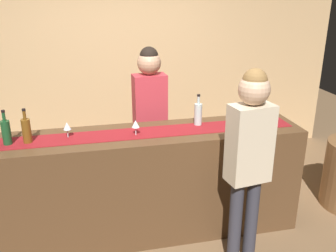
{
  "coord_description": "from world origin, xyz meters",
  "views": [
    {
      "loc": [
        -0.5,
        -3.1,
        2.28
      ],
      "look_at": [
        0.19,
        0.0,
        1.1
      ],
      "focal_mm": 39.84,
      "sensor_mm": 36.0,
      "label": 1
    }
  ],
  "objects_px": {
    "wine_bottle_amber": "(27,130)",
    "wine_glass_near_customer": "(136,124)",
    "wine_glass_mid_counter": "(232,116)",
    "customer_sipping": "(249,150)",
    "wine_glass_far_end": "(67,127)",
    "wine_bottle_clear": "(198,114)",
    "bartender": "(150,110)",
    "wine_bottle_green": "(6,132)"
  },
  "relations": [
    {
      "from": "wine_glass_mid_counter",
      "to": "customer_sipping",
      "type": "height_order",
      "value": "customer_sipping"
    },
    {
      "from": "wine_bottle_amber",
      "to": "wine_glass_mid_counter",
      "type": "xyz_separation_m",
      "value": [
        1.83,
        -0.02,
        -0.01
      ]
    },
    {
      "from": "bartender",
      "to": "customer_sipping",
      "type": "distance_m",
      "value": 1.33
    },
    {
      "from": "wine_bottle_amber",
      "to": "wine_glass_near_customer",
      "type": "height_order",
      "value": "wine_bottle_amber"
    },
    {
      "from": "wine_bottle_clear",
      "to": "wine_glass_far_end",
      "type": "xyz_separation_m",
      "value": [
        -1.2,
        -0.06,
        -0.01
      ]
    },
    {
      "from": "wine_glass_near_customer",
      "to": "customer_sipping",
      "type": "distance_m",
      "value": 1.0
    },
    {
      "from": "wine_bottle_amber",
      "to": "wine_bottle_green",
      "type": "bearing_deg",
      "value": -178.61
    },
    {
      "from": "wine_bottle_clear",
      "to": "wine_bottle_green",
      "type": "relative_size",
      "value": 1.0
    },
    {
      "from": "wine_bottle_green",
      "to": "wine_glass_near_customer",
      "type": "height_order",
      "value": "wine_bottle_green"
    },
    {
      "from": "wine_bottle_amber",
      "to": "wine_glass_far_end",
      "type": "distance_m",
      "value": 0.33
    },
    {
      "from": "wine_bottle_amber",
      "to": "wine_glass_far_end",
      "type": "height_order",
      "value": "wine_bottle_amber"
    },
    {
      "from": "wine_bottle_clear",
      "to": "wine_glass_far_end",
      "type": "relative_size",
      "value": 2.1
    },
    {
      "from": "wine_glass_mid_counter",
      "to": "wine_bottle_amber",
      "type": "bearing_deg",
      "value": 179.53
    },
    {
      "from": "wine_bottle_amber",
      "to": "wine_glass_near_customer",
      "type": "xyz_separation_m",
      "value": [
        0.91,
        -0.04,
        -0.01
      ]
    },
    {
      "from": "wine_bottle_amber",
      "to": "wine_bottle_green",
      "type": "relative_size",
      "value": 1.0
    },
    {
      "from": "customer_sipping",
      "to": "wine_bottle_clear",
      "type": "bearing_deg",
      "value": 98.0
    },
    {
      "from": "wine_glass_near_customer",
      "to": "customer_sipping",
      "type": "bearing_deg",
      "value": -34.39
    },
    {
      "from": "wine_glass_far_end",
      "to": "customer_sipping",
      "type": "distance_m",
      "value": 1.55
    },
    {
      "from": "wine_bottle_amber",
      "to": "wine_bottle_clear",
      "type": "relative_size",
      "value": 1.0
    },
    {
      "from": "wine_bottle_clear",
      "to": "bartender",
      "type": "xyz_separation_m",
      "value": [
        -0.38,
        0.48,
        -0.08
      ]
    },
    {
      "from": "wine_bottle_green",
      "to": "wine_glass_far_end",
      "type": "relative_size",
      "value": 2.1
    },
    {
      "from": "wine_bottle_clear",
      "to": "wine_glass_far_end",
      "type": "bearing_deg",
      "value": -176.93
    },
    {
      "from": "wine_glass_near_customer",
      "to": "wine_bottle_clear",
      "type": "bearing_deg",
      "value": 12.91
    },
    {
      "from": "wine_bottle_green",
      "to": "wine_glass_mid_counter",
      "type": "relative_size",
      "value": 2.1
    },
    {
      "from": "wine_glass_far_end",
      "to": "customer_sipping",
      "type": "xyz_separation_m",
      "value": [
        1.41,
        -0.64,
        -0.08
      ]
    },
    {
      "from": "wine_bottle_clear",
      "to": "bartender",
      "type": "relative_size",
      "value": 0.17
    },
    {
      "from": "wine_bottle_amber",
      "to": "wine_glass_mid_counter",
      "type": "distance_m",
      "value": 1.83
    },
    {
      "from": "wine_bottle_amber",
      "to": "wine_glass_mid_counter",
      "type": "bearing_deg",
      "value": -0.47
    },
    {
      "from": "bartender",
      "to": "wine_glass_near_customer",
      "type": "bearing_deg",
      "value": 65.41
    },
    {
      "from": "wine_bottle_amber",
      "to": "wine_glass_near_customer",
      "type": "bearing_deg",
      "value": -2.32
    },
    {
      "from": "wine_bottle_amber",
      "to": "customer_sipping",
      "type": "bearing_deg",
      "value": -19.09
    },
    {
      "from": "wine_bottle_clear",
      "to": "wine_glass_near_customer",
      "type": "relative_size",
      "value": 2.1
    },
    {
      "from": "wine_bottle_clear",
      "to": "customer_sipping",
      "type": "distance_m",
      "value": 0.74
    },
    {
      "from": "bartender",
      "to": "wine_glass_mid_counter",
      "type": "bearing_deg",
      "value": 134.57
    },
    {
      "from": "wine_glass_near_customer",
      "to": "wine_bottle_amber",
      "type": "bearing_deg",
      "value": 177.68
    },
    {
      "from": "wine_glass_near_customer",
      "to": "wine_glass_mid_counter",
      "type": "xyz_separation_m",
      "value": [
        0.92,
        0.02,
        0.0
      ]
    },
    {
      "from": "wine_glass_mid_counter",
      "to": "wine_glass_far_end",
      "type": "bearing_deg",
      "value": 177.9
    },
    {
      "from": "wine_glass_far_end",
      "to": "customer_sipping",
      "type": "bearing_deg",
      "value": -24.45
    },
    {
      "from": "wine_bottle_amber",
      "to": "wine_bottle_clear",
      "type": "bearing_deg",
      "value": 3.9
    },
    {
      "from": "wine_bottle_amber",
      "to": "bartender",
      "type": "bearing_deg",
      "value": 27.05
    },
    {
      "from": "wine_bottle_clear",
      "to": "wine_glass_far_end",
      "type": "height_order",
      "value": "wine_bottle_clear"
    },
    {
      "from": "wine_bottle_green",
      "to": "customer_sipping",
      "type": "distance_m",
      "value": 1.99
    }
  ]
}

